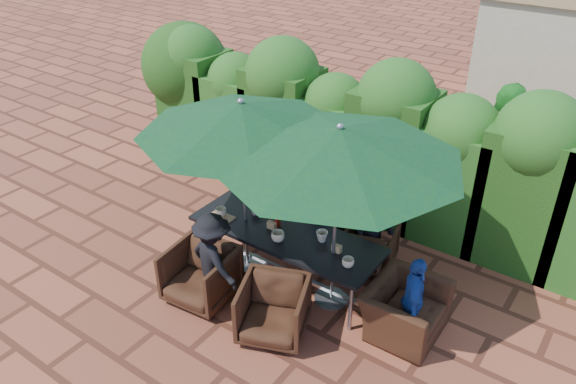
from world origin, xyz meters
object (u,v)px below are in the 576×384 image
Objects in this scene: dining_table at (286,237)px; chair_near_left at (200,272)px; umbrella_right at (339,144)px; chair_near_right at (273,308)px; chair_end_right at (406,303)px; umbrella_left at (241,118)px; chair_far_mid at (324,219)px; chair_far_right at (371,244)px; chair_far_left at (278,207)px.

chair_near_left is (-0.65, -0.94, -0.27)m from dining_table.
dining_table is 0.90× the size of umbrella_right.
chair_near_left is 1.13m from chair_near_right.
chair_near_right is 0.82× the size of chair_end_right.
dining_table is 1.70m from umbrella_right.
chair_far_mid is (0.55, 1.12, -1.86)m from umbrella_left.
umbrella_right is at bearing 73.60° from chair_far_right.
umbrella_left is 0.90× the size of umbrella_right.
dining_table is 3.18× the size of chair_near_left.
chair_near_right is (1.08, -0.86, -1.82)m from umbrella_left.
chair_far_right is 1.28m from chair_end_right.
chair_near_left is 0.85× the size of chair_end_right.
chair_near_right reaches higher than chair_far_right.
chair_end_right is (0.98, 0.04, -1.80)m from umbrella_right.
umbrella_left reaches higher than dining_table.
chair_far_left is 0.76m from chair_far_mid.
chair_far_left is 0.92× the size of chair_near_right.
chair_far_mid is at bearing 126.20° from umbrella_right.
umbrella_left is at bearing 108.15° from chair_far_left.
chair_far_left is at bearing 89.01° from chair_near_left.
chair_far_left is 2.68m from chair_end_right.
chair_near_left is (-0.60, -2.00, 0.05)m from chair_far_mid.
chair_far_left is 1.60m from chair_far_right.
chair_far_right is (1.60, -0.04, -0.02)m from chair_far_left.
dining_table is 1.29m from chair_far_left.
chair_near_left is (-1.44, -1.84, 0.06)m from chair_far_right.
chair_end_right is (0.92, -0.88, 0.07)m from chair_far_right.
umbrella_left is 3.20× the size of chair_near_left.
umbrella_left is 2.71× the size of chair_end_right.
chair_far_left is (-1.54, 0.96, -1.85)m from umbrella_right.
chair_end_right reaches higher than chair_far_left.
dining_table is at bearing 36.10° from chair_far_right.
chair_near_left is at bearing 101.45° from chair_far_left.
chair_far_left is 1.05× the size of chair_far_right.
umbrella_left reaches higher than chair_far_mid.
chair_far_mid reaches higher than chair_far_right.
umbrella_right reaches higher than chair_end_right.
umbrella_left is 2.01m from chair_near_left.
umbrella_left is at bearing 81.16° from chair_near_left.
chair_near_left reaches higher than dining_table.
chair_near_right is (-0.26, -0.90, -1.82)m from umbrella_right.
chair_far_left is at bearing 69.21° from chair_end_right.
umbrella_right is 2.05m from chair_near_right.
chair_near_right is at bearing 126.58° from chair_end_right.
chair_far_left is 1.89m from chair_near_left.
chair_near_right is at bearing 131.31° from chair_far_left.
chair_near_left reaches higher than chair_far_mid.
umbrella_right is at bearing 154.76° from chair_far_left.
umbrella_right reaches higher than dining_table.
umbrella_right is 2.46m from chair_near_left.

